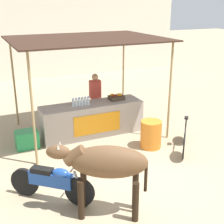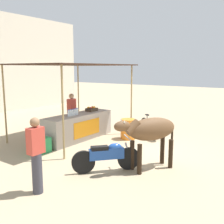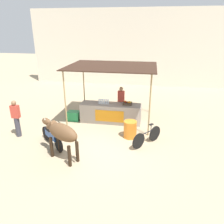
{
  "view_description": "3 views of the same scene",
  "coord_description": "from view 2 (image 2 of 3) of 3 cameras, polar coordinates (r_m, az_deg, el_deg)",
  "views": [
    {
      "loc": [
        -3.05,
        -5.83,
        3.77
      ],
      "look_at": [
        0.22,
        1.28,
        0.97
      ],
      "focal_mm": 50.0,
      "sensor_mm": 36.0,
      "label": 1
    },
    {
      "loc": [
        -7.09,
        -4.37,
        2.65
      ],
      "look_at": [
        0.11,
        0.75,
        1.16
      ],
      "focal_mm": 42.0,
      "sensor_mm": 36.0,
      "label": 2
    },
    {
      "loc": [
        1.83,
        -7.79,
        4.49
      ],
      "look_at": [
        0.34,
        0.63,
        1.16
      ],
      "focal_mm": 35.0,
      "sensor_mm": 36.0,
      "label": 3
    }
  ],
  "objects": [
    {
      "name": "ground_plane",
      "position": [
        8.74,
        3.65,
        -8.12
      ],
      "size": [
        60.0,
        60.0,
        0.0
      ],
      "primitive_type": "plane",
      "color": "tan"
    },
    {
      "name": "stall_counter",
      "position": [
        9.91,
        -7.2,
        -3.18
      ],
      "size": [
        3.0,
        0.82,
        0.96
      ],
      "color": "#9E9389",
      "rests_on": "ground"
    },
    {
      "name": "stall_awning",
      "position": [
        9.87,
        -8.78,
        9.59
      ],
      "size": [
        4.2,
        3.2,
        2.79
      ],
      "color": "#382319",
      "rests_on": "ground"
    },
    {
      "name": "water_bottle_row",
      "position": [
        9.51,
        -8.49,
        -0.09
      ],
      "size": [
        0.52,
        0.07,
        0.25
      ],
      "color": "silver",
      "rests_on": "stall_counter"
    },
    {
      "name": "fruit_crate",
      "position": [
        10.44,
        -4.44,
        0.62
      ],
      "size": [
        0.44,
        0.32,
        0.18
      ],
      "color": "#3F3326",
      "rests_on": "stall_counter"
    },
    {
      "name": "vendor_behind_counter",
      "position": [
        10.63,
        -8.75,
        -0.32
      ],
      "size": [
        0.34,
        0.22,
        1.65
      ],
      "color": "#383842",
      "rests_on": "ground"
    },
    {
      "name": "cooler_box",
      "position": [
        8.62,
        -15.45,
        -7.05
      ],
      "size": [
        0.6,
        0.44,
        0.48
      ],
      "primitive_type": "cube",
      "color": "#268C4C",
      "rests_on": "ground"
    },
    {
      "name": "water_barrel",
      "position": [
        9.93,
        3.53,
        -3.71
      ],
      "size": [
        0.56,
        0.56,
        0.75
      ],
      "primitive_type": "cylinder",
      "color": "orange",
      "rests_on": "ground"
    },
    {
      "name": "cow",
      "position": [
        6.9,
        8.29,
        -4.12
      ],
      "size": [
        1.77,
        1.18,
        1.44
      ],
      "color": "brown",
      "rests_on": "ground"
    },
    {
      "name": "motorcycle_parked",
      "position": [
        6.83,
        -1.03,
        -9.45
      ],
      "size": [
        1.4,
        1.25,
        0.9
      ],
      "color": "black",
      "rests_on": "ground"
    },
    {
      "name": "bicycle_leaning",
      "position": [
        10.32,
        8.07,
        -3.44
      ],
      "size": [
        1.08,
        1.31,
        0.85
      ],
      "color": "black",
      "rests_on": "ground"
    },
    {
      "name": "passerby_on_street",
      "position": [
        5.79,
        -16.15,
        -8.96
      ],
      "size": [
        0.34,
        0.22,
        1.65
      ],
      "color": "#383842",
      "rests_on": "ground"
    }
  ]
}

